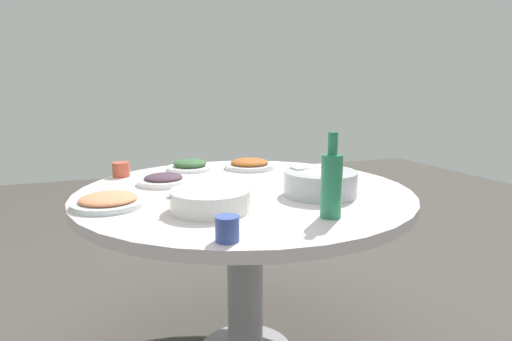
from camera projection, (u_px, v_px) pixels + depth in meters
name	position (u px, v px, depth m)	size (l,w,h in m)	color
round_dining_table	(245.00, 218.00, 1.66)	(1.28, 1.28, 0.73)	#99999E
rice_bowl	(320.00, 183.00, 1.53)	(0.26, 0.26, 0.10)	#B2B5BA
soup_bowl	(211.00, 201.00, 1.34)	(0.26, 0.28, 0.07)	silver
dish_eggplant	(164.00, 180.00, 1.71)	(0.21, 0.21, 0.04)	white
dish_stirfry	(250.00, 164.00, 2.04)	(0.24, 0.24, 0.05)	white
dish_noodles	(328.00, 171.00, 1.90)	(0.24, 0.24, 0.04)	silver
dish_greens	(190.00, 165.00, 2.02)	(0.22, 0.22, 0.05)	white
dish_shrimp	(108.00, 201.00, 1.39)	(0.24, 0.24, 0.04)	silver
green_bottle	(331.00, 184.00, 1.25)	(0.06, 0.06, 0.26)	#267B53
tea_cup_near	(227.00, 229.00, 1.07)	(0.06, 0.06, 0.07)	#374D9D
tea_cup_far	(121.00, 169.00, 1.85)	(0.07, 0.07, 0.06)	#CD533A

